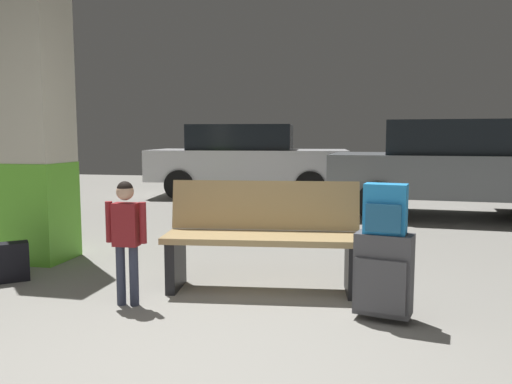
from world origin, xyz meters
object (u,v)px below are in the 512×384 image
at_px(suitcase, 383,274).
at_px(backpack_dark_floor, 11,262).
at_px(backpack_bright, 385,209).
at_px(parked_car_far, 247,158).
at_px(parked_car_near, 462,166).
at_px(structural_pillar, 36,116).
at_px(bench, 263,236).
at_px(child, 126,230).

bearing_deg(suitcase, backpack_dark_floor, 174.46).
height_order(backpack_bright, parked_car_far, parked_car_far).
bearing_deg(parked_car_near, structural_pillar, -141.12).
height_order(bench, backpack_bright, backpack_bright).
distance_m(structural_pillar, backpack_bright, 3.59).
height_order(bench, parked_car_near, parked_car_near).
distance_m(bench, backpack_dark_floor, 2.23).
xyz_separation_m(child, parked_car_near, (3.24, 4.94, 0.23)).
xyz_separation_m(structural_pillar, backpack_dark_floor, (0.21, -0.73, -1.30)).
bearing_deg(backpack_bright, parked_car_far, 110.16).
bearing_deg(structural_pillar, parked_car_near, 38.88).
bearing_deg(backpack_bright, bench, 150.08).
bearing_deg(backpack_bright, parked_car_near, 74.22).
bearing_deg(backpack_bright, structural_pillar, 162.82).
xyz_separation_m(child, backpack_dark_floor, (-1.29, 0.38, -0.41)).
bearing_deg(parked_car_near, backpack_dark_floor, -134.80).
bearing_deg(backpack_dark_floor, bench, 6.24).
bearing_deg(child, suitcase, 2.44).
distance_m(backpack_bright, parked_car_near, 5.05).
distance_m(child, parked_car_near, 5.91).
relative_size(suitcase, backpack_bright, 1.78).
height_order(bench, parked_car_far, parked_car_far).
height_order(backpack_dark_floor, parked_car_near, parked_car_near).
distance_m(backpack_bright, parked_car_far, 7.39).
bearing_deg(backpack_dark_floor, parked_car_near, 45.20).
height_order(suitcase, backpack_dark_floor, suitcase).
distance_m(suitcase, parked_car_far, 7.41).
relative_size(child, parked_car_near, 0.22).
height_order(bench, child, child).
bearing_deg(parked_car_far, structural_pillar, -97.88).
bearing_deg(backpack_dark_floor, parked_car_far, 84.81).
bearing_deg(structural_pillar, suitcase, -17.18).
relative_size(parked_car_far, parked_car_near, 1.01).
relative_size(structural_pillar, backpack_bright, 8.70).
bearing_deg(parked_car_far, suitcase, -69.84).
bearing_deg(bench, child, -145.54).
height_order(bench, backpack_dark_floor, bench).
relative_size(structural_pillar, suitcase, 4.90).
relative_size(bench, parked_car_far, 0.39).
bearing_deg(parked_car_far, bench, -75.97).
relative_size(suitcase, parked_car_near, 0.14).
height_order(backpack_bright, child, backpack_bright).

